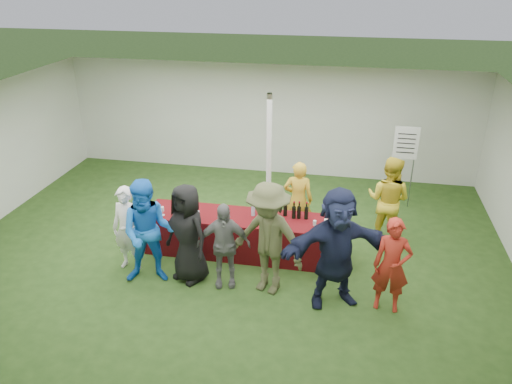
% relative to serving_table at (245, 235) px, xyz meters
% --- Properties ---
extents(ground, '(60.00, 60.00, 0.00)m').
position_rel_serving_table_xyz_m(ground, '(-0.28, -0.04, -0.38)').
color(ground, '#284719').
rests_on(ground, ground).
extents(tent, '(10.00, 10.00, 10.00)m').
position_rel_serving_table_xyz_m(tent, '(0.22, 1.16, 0.98)').
color(tent, white).
rests_on(tent, ground).
extents(serving_table, '(3.60, 0.80, 0.75)m').
position_rel_serving_table_xyz_m(serving_table, '(0.00, 0.00, 0.00)').
color(serving_table, '#56090D').
rests_on(serving_table, ground).
extents(wine_bottles, '(0.88, 0.14, 0.32)m').
position_rel_serving_table_xyz_m(wine_bottles, '(0.68, 0.13, 0.50)').
color(wine_bottles, black).
rests_on(wine_bottles, serving_table).
extents(wine_glasses, '(2.76, 0.11, 0.16)m').
position_rel_serving_table_xyz_m(wine_glasses, '(-0.55, -0.25, 0.49)').
color(wine_glasses, silver).
rests_on(wine_glasses, serving_table).
extents(water_bottle, '(0.07, 0.07, 0.23)m').
position_rel_serving_table_xyz_m(water_bottle, '(0.13, 0.08, 0.48)').
color(water_bottle, silver).
rests_on(water_bottle, serving_table).
extents(bar_towel, '(0.25, 0.18, 0.03)m').
position_rel_serving_table_xyz_m(bar_towel, '(1.52, 0.05, 0.39)').
color(bar_towel, white).
rests_on(bar_towel, serving_table).
extents(dump_bucket, '(0.22, 0.22, 0.18)m').
position_rel_serving_table_xyz_m(dump_bucket, '(1.67, -0.22, 0.46)').
color(dump_bucket, slate).
rests_on(dump_bucket, serving_table).
extents(wine_list_sign, '(0.50, 0.03, 1.80)m').
position_rel_serving_table_xyz_m(wine_list_sign, '(2.87, 2.54, 0.94)').
color(wine_list_sign, slate).
rests_on(wine_list_sign, ground).
extents(staff_pourer, '(0.56, 0.37, 1.54)m').
position_rel_serving_table_xyz_m(staff_pourer, '(0.85, 0.82, 0.40)').
color(staff_pourer, gold).
rests_on(staff_pourer, ground).
extents(staff_back, '(1.01, 0.91, 1.69)m').
position_rel_serving_table_xyz_m(staff_back, '(2.51, 0.99, 0.47)').
color(staff_back, gold).
rests_on(staff_back, ground).
extents(customer_0, '(0.60, 0.45, 1.52)m').
position_rel_serving_table_xyz_m(customer_0, '(-1.85, -0.84, 0.39)').
color(customer_0, white).
rests_on(customer_0, ground).
extents(customer_1, '(1.01, 0.86, 1.81)m').
position_rel_serving_table_xyz_m(customer_1, '(-1.34, -1.12, 0.53)').
color(customer_1, blue).
rests_on(customer_1, ground).
extents(customer_2, '(0.99, 0.87, 1.70)m').
position_rel_serving_table_xyz_m(customer_2, '(-0.75, -0.94, 0.48)').
color(customer_2, black).
rests_on(customer_2, ground).
extents(customer_3, '(0.92, 0.53, 1.47)m').
position_rel_serving_table_xyz_m(customer_3, '(-0.13, -1.00, 0.36)').
color(customer_3, slate).
rests_on(customer_3, ground).
extents(customer_4, '(1.38, 1.06, 1.89)m').
position_rel_serving_table_xyz_m(customer_4, '(0.60, -1.03, 0.57)').
color(customer_4, '#474A2B').
rests_on(customer_4, ground).
extents(customer_5, '(1.89, 1.20, 1.94)m').
position_rel_serving_table_xyz_m(customer_5, '(1.65, -1.13, 0.60)').
color(customer_5, '#171D38').
rests_on(customer_5, ground).
extents(customer_6, '(0.58, 0.40, 1.53)m').
position_rel_serving_table_xyz_m(customer_6, '(2.48, -1.14, 0.39)').
color(customer_6, '#A62518').
rests_on(customer_6, ground).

